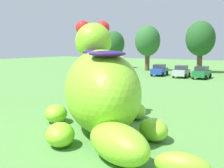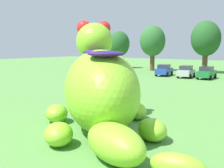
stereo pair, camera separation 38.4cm
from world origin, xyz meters
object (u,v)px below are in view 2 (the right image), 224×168
Objects in this scene: giant_inflatable_creature at (101,89)px; car_green at (207,73)px; car_blue at (164,70)px; spectator_near_inflatable at (99,85)px; car_silver at (186,72)px.

giant_inflatable_creature is 2.64× the size of car_green.
car_green is at bearing -4.57° from car_blue.
car_green is at bearing 78.03° from spectator_near_inflatable.
giant_inflatable_creature is 28.11m from car_green.
car_silver is 1.03× the size of car_green.
giant_inflatable_creature is 6.46× the size of spectator_near_inflatable.
giant_inflatable_creature reaches higher than car_blue.
car_blue is at bearing 109.49° from giant_inflatable_creature.
spectator_near_inflatable is at bearing -93.20° from car_silver.
car_silver is (-6.36, 27.88, -1.36)m from giant_inflatable_creature.
giant_inflatable_creature is at bearing -51.26° from spectator_near_inflatable.
car_silver is 18.68m from spectator_near_inflatable.
spectator_near_inflatable is (2.64, -19.17, -0.01)m from car_blue.
car_blue is 3.72m from car_silver.
giant_inflatable_creature is at bearing -82.94° from car_green.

